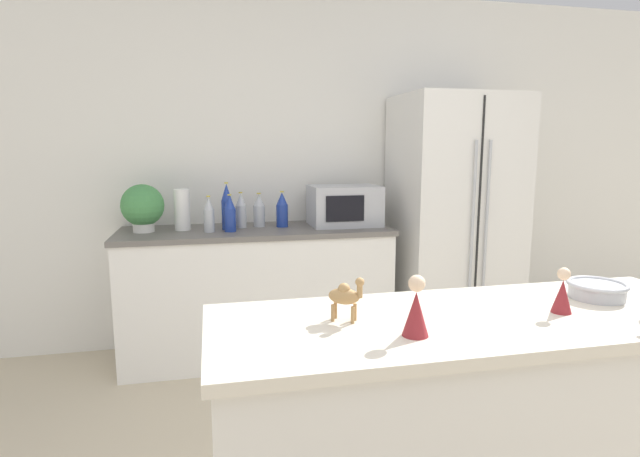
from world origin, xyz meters
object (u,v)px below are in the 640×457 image
back_bottle_0 (209,215)px  back_bottle_2 (230,214)px  potted_plant (143,207)px  microwave (344,205)px  refrigerator (453,222)px  wise_man_figurine_crimson (562,293)px  back_bottle_1 (282,210)px  camel_figurine (346,295)px  wise_man_figurine_blue (416,310)px  fruit_bowl (597,289)px  back_bottle_5 (227,207)px  paper_towel_roll (182,210)px  back_bottle_4 (259,211)px  back_bottle_3 (241,211)px

back_bottle_0 → back_bottle_2: size_ratio=0.97×
potted_plant → microwave: size_ratio=0.65×
microwave → back_bottle_2: (-0.80, -0.11, -0.02)m
refrigerator → wise_man_figurine_crimson: bearing=-108.5°
back_bottle_1 → potted_plant: bearing=-178.9°
camel_figurine → wise_man_figurine_blue: wise_man_figurine_blue is taller
fruit_bowl → wise_man_figurine_crimson: 0.25m
refrigerator → wise_man_figurine_blue: 2.41m
back_bottle_5 → paper_towel_roll: bearing=172.7°
refrigerator → wise_man_figurine_blue: size_ratio=10.64×
back_bottle_4 → wise_man_figurine_crimson: back_bottle_4 is taller
back_bottle_4 → fruit_bowl: (0.95, -2.04, -0.05)m
paper_towel_roll → microwave: size_ratio=0.57×
microwave → back_bottle_4: size_ratio=2.04×
back_bottle_1 → fruit_bowl: (0.79, -2.00, -0.05)m
paper_towel_roll → wise_man_figurine_blue: bearing=-71.9°
back_bottle_0 → back_bottle_3: size_ratio=0.97×
back_bottle_0 → potted_plant: bearing=166.8°
refrigerator → paper_towel_roll: bearing=176.9°
back_bottle_5 → camel_figurine: bearing=-82.3°
back_bottle_3 → back_bottle_4: size_ratio=1.04×
refrigerator → back_bottle_5: 1.63m
refrigerator → wise_man_figurine_blue: bearing=-119.7°
back_bottle_4 → fruit_bowl: bearing=-65.2°
back_bottle_2 → microwave: bearing=7.6°
back_bottle_4 → wise_man_figurine_blue: 2.24m
back_bottle_1 → back_bottle_3: (-0.28, 0.02, -0.00)m
potted_plant → paper_towel_roll: (0.25, 0.02, -0.03)m
fruit_bowl → wise_man_figurine_crimson: size_ratio=1.35×
back_bottle_2 → camel_figurine: size_ratio=1.81×
back_bottle_4 → back_bottle_0: bearing=-154.9°
back_bottle_5 → back_bottle_1: bearing=4.9°
back_bottle_1 → back_bottle_3: bearing=175.1°
back_bottle_3 → paper_towel_roll: bearing=-177.3°
potted_plant → back_bottle_4: (0.76, 0.06, -0.05)m
potted_plant → back_bottle_1: (0.91, 0.02, -0.05)m
fruit_bowl → wise_man_figurine_blue: (-0.74, -0.19, 0.04)m
potted_plant → refrigerator: bearing=-2.1°
paper_towel_roll → wise_man_figurine_crimson: bearing=-59.6°
potted_plant → fruit_bowl: size_ratio=1.61×
paper_towel_roll → back_bottle_4: (0.51, 0.04, -0.03)m
back_bottle_1 → fruit_bowl: bearing=-68.4°
back_bottle_1 → back_bottle_3: size_ratio=1.01×
back_bottle_0 → back_bottle_5: 0.15m
back_bottle_4 → back_bottle_5: size_ratio=0.74×
back_bottle_4 → back_bottle_3: bearing=-170.6°
back_bottle_1 → wise_man_figurine_crimson: (0.57, -2.10, -0.02)m
potted_plant → back_bottle_5: 0.54m
wise_man_figurine_crimson → microwave: bearing=93.6°
back_bottle_1 → back_bottle_5: back_bottle_5 is taller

